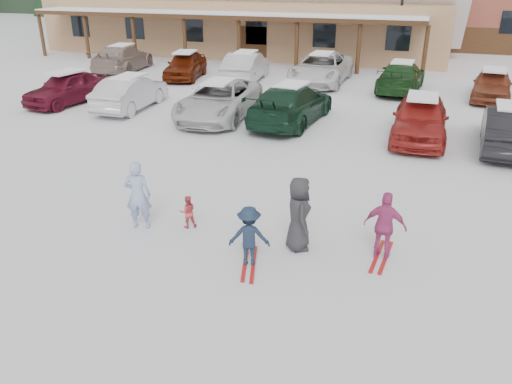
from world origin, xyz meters
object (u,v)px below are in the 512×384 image
(parked_car_11, at_px, (401,77))
(parked_car_12, at_px, (492,85))
(parked_car_4, at_px, (420,118))
(parked_car_7, at_px, (123,58))
(parked_car_10, at_px, (321,68))
(lamp_post, at_px, (402,8))
(parked_car_1, at_px, (130,93))
(bystander_dark, at_px, (299,214))
(toddler_red, at_px, (188,212))
(parked_car_5, at_px, (509,128))
(child_navy, at_px, (249,236))
(adult_skier, at_px, (138,195))
(parked_car_8, at_px, (186,65))
(parked_car_0, at_px, (67,88))
(parked_car_9, at_px, (246,67))
(child_magenta, at_px, (385,226))
(parked_car_3, at_px, (291,104))
(parked_car_2, at_px, (219,100))

(parked_car_11, xyz_separation_m, parked_car_12, (4.07, -0.50, -0.02))
(parked_car_4, relative_size, parked_car_7, 0.87)
(parked_car_10, bearing_deg, parked_car_11, -7.98)
(lamp_post, relative_size, parked_car_1, 1.43)
(bystander_dark, bearing_deg, parked_car_11, -30.37)
(toddler_red, bearing_deg, parked_car_12, -148.49)
(bystander_dark, height_order, parked_car_5, bystander_dark)
(lamp_post, distance_m, child_navy, 23.98)
(adult_skier, xyz_separation_m, bystander_dark, (3.71, 0.20, -0.00))
(parked_car_8, distance_m, parked_car_11, 11.45)
(parked_car_0, xyz_separation_m, parked_car_5, (17.88, -0.82, 0.03))
(adult_skier, relative_size, parked_car_9, 0.35)
(child_navy, xyz_separation_m, parked_car_9, (-6.03, 17.32, 0.13))
(parked_car_7, distance_m, parked_car_9, 7.84)
(parked_car_9, height_order, parked_car_11, parked_car_9)
(parked_car_1, bearing_deg, child_magenta, 139.24)
(parked_car_1, height_order, parked_car_3, parked_car_3)
(parked_car_2, distance_m, parked_car_11, 9.83)
(parked_car_2, bearing_deg, parked_car_11, 44.77)
(parked_car_12, bearing_deg, bystander_dark, -101.43)
(parked_car_12, bearing_deg, parked_car_4, -105.81)
(parked_car_12, bearing_deg, parked_car_3, -133.22)
(child_navy, bearing_deg, bystander_dark, -144.23)
(parked_car_5, xyz_separation_m, parked_car_7, (-19.74, 8.42, 0.01))
(toddler_red, relative_size, parked_car_0, 0.19)
(parked_car_3, relative_size, parked_car_7, 1.00)
(parked_car_7, bearing_deg, parked_car_4, 146.86)
(parked_car_1, distance_m, parked_car_11, 12.94)
(parked_car_1, xyz_separation_m, parked_car_7, (-5.05, 7.58, 0.05))
(bystander_dark, distance_m, parked_car_2, 10.66)
(adult_skier, distance_m, parked_car_2, 9.52)
(parked_car_4, distance_m, parked_car_9, 11.92)
(bystander_dark, bearing_deg, parked_car_10, -16.53)
(parked_car_7, relative_size, parked_car_9, 1.11)
(parked_car_4, bearing_deg, parked_car_12, 67.92)
(parked_car_3, distance_m, parked_car_10, 7.73)
(adult_skier, relative_size, parked_car_4, 0.36)
(parked_car_7, bearing_deg, toddler_red, 118.32)
(toddler_red, bearing_deg, parked_car_1, -84.36)
(toddler_red, height_order, parked_car_9, parked_car_9)
(parked_car_1, bearing_deg, parked_car_11, -148.87)
(child_navy, distance_m, parked_car_11, 17.41)
(parked_car_9, relative_size, parked_car_10, 0.83)
(toddler_red, xyz_separation_m, parked_car_12, (7.96, 15.71, 0.30))
(parked_car_1, bearing_deg, toddler_red, 125.24)
(child_navy, distance_m, parked_car_7, 22.56)
(lamp_post, xyz_separation_m, parked_car_0, (-13.38, -13.58, -2.76))
(child_magenta, bearing_deg, parked_car_3, -59.28)
(bystander_dark, height_order, parked_car_1, bystander_dark)
(lamp_post, xyz_separation_m, parked_car_8, (-10.81, -6.77, -2.75))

